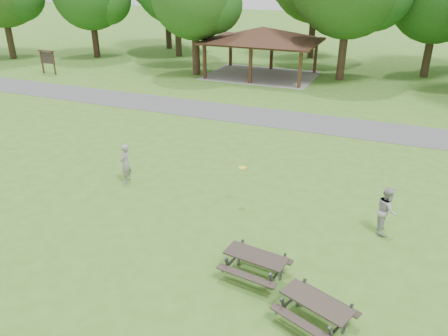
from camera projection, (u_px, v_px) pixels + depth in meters
ground at (144, 252)px, 13.31m from camera, size 160.00×160.00×0.00m
asphalt_path at (274, 118)px, 25.06m from camera, size 120.00×3.20×0.02m
pavilion at (263, 36)px, 33.55m from camera, size 8.60×7.01×3.76m
notice_board at (47, 58)px, 34.76m from camera, size 1.60×0.30×1.88m
picnic_table_middle at (256, 260)px, 12.04m from camera, size 1.89×1.60×0.75m
picnic_table_far at (316, 306)px, 10.41m from camera, size 2.10×1.91×0.75m
frisbee_in_flight at (242, 168)px, 15.42m from camera, size 0.35×0.35×0.02m
frisbee_thrower at (125, 163)px, 17.37m from camera, size 0.46×0.63×1.60m
frisbee_catcher at (387, 210)px, 14.02m from camera, size 0.73×0.87×1.61m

